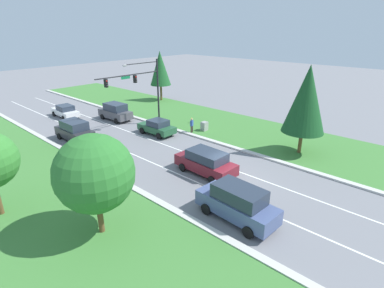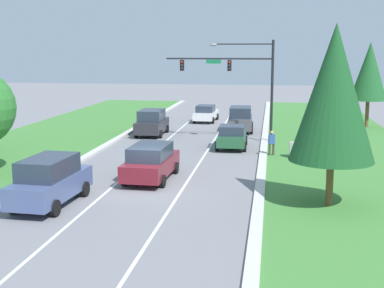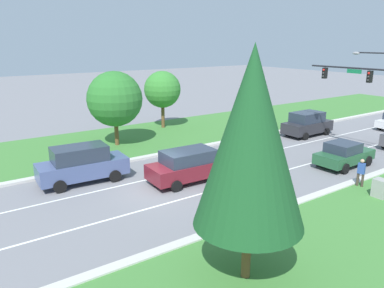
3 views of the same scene
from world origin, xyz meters
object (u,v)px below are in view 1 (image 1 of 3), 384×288
burgundy_suv (206,162)px  pedestrian (192,125)px  fire_hydrant (192,121)px  forest_sedan (157,127)px  graphite_suv (115,112)px  white_sedan (65,111)px  slate_blue_suv (237,203)px  charcoal_suv (75,130)px  conifer_near_right_tree (160,68)px  oak_near_left_tree (95,174)px  traffic_signal_mast (142,84)px  conifer_far_right_tree (306,99)px  utility_cabinet (204,126)px

burgundy_suv → pedestrian: (6.38, 7.33, -0.05)m
fire_hydrant → forest_sedan: bearing=178.7°
pedestrian → fire_hydrant: 3.62m
graphite_suv → burgundy_suv: size_ratio=0.91×
white_sedan → slate_blue_suv: bearing=-94.6°
charcoal_suv → forest_sedan: size_ratio=1.09×
forest_sedan → slate_blue_suv: slate_blue_suv is taller
graphite_suv → white_sedan: graphite_suv is taller
conifer_near_right_tree → oak_near_left_tree: bearing=-138.1°
traffic_signal_mast → burgundy_suv: traffic_signal_mast is taller
graphite_suv → conifer_far_right_tree: (5.23, -21.59, 4.00)m
pedestrian → oak_near_left_tree: oak_near_left_tree is taller
graphite_suv → pedestrian: 10.83m
graphite_suv → conifer_far_right_tree: 22.57m
forest_sedan → traffic_signal_mast: bearing=80.5°
pedestrian → oak_near_left_tree: 18.01m
slate_blue_suv → pedestrian: slate_blue_suv is taller
white_sedan → conifer_near_right_tree: conifer_near_right_tree is taller
traffic_signal_mast → fire_hydrant: (5.02, -2.83, -4.74)m
forest_sedan → utility_cabinet: 5.28m
white_sedan → conifer_near_right_tree: 15.40m
graphite_suv → utility_cabinet: size_ratio=4.41×
pedestrian → oak_near_left_tree: bearing=10.4°
utility_cabinet → conifer_far_right_tree: bearing=-84.2°
utility_cabinet → burgundy_suv: bearing=-139.2°
forest_sedan → conifer_near_right_tree: bearing=44.9°
traffic_signal_mast → charcoal_suv: size_ratio=1.70×
slate_blue_suv → conifer_near_right_tree: size_ratio=0.69×
pedestrian → fire_hydrant: size_ratio=2.41×
oak_near_left_tree → charcoal_suv: bearing=67.2°
white_sedan → fire_hydrant: white_sedan is taller
fire_hydrant → slate_blue_suv: bearing=-129.5°
graphite_suv → utility_cabinet: (4.15, -11.05, -0.53)m
charcoal_suv → white_sedan: size_ratio=0.99×
charcoal_suv → fire_hydrant: (12.29, -4.98, -0.70)m
burgundy_suv → fire_hydrant: burgundy_suv is taller
forest_sedan → burgundy_suv: bearing=-111.3°
graphite_suv → charcoal_suv: size_ratio=0.99×
graphite_suv → oak_near_left_tree: 22.76m
traffic_signal_mast → conifer_far_right_tree: bearing=-73.1°
charcoal_suv → conifer_far_right_tree: bearing=-57.2°
charcoal_suv → conifer_near_right_tree: 19.61m
graphite_suv → forest_sedan: (-0.12, -7.95, -0.23)m
pedestrian → conifer_far_right_tree: size_ratio=0.21×
conifer_far_right_tree → conifer_near_right_tree: bearing=77.2°
conifer_near_right_tree → oak_near_left_tree: size_ratio=1.29×
traffic_signal_mast → white_sedan: (-3.94, 11.08, -4.29)m
pedestrian → fire_hydrant: pedestrian is taller
forest_sedan → conifer_near_right_tree: conifer_near_right_tree is taller
traffic_signal_mast → pedestrian: traffic_signal_mast is taller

